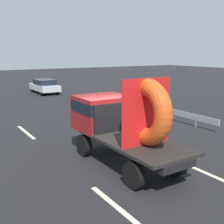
% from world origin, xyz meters
% --- Properties ---
extents(ground_plane, '(120.00, 120.00, 0.00)m').
position_xyz_m(ground_plane, '(0.00, 0.00, 0.00)').
color(ground_plane, black).
extents(flatbed_truck, '(2.02, 5.22, 3.24)m').
position_xyz_m(flatbed_truck, '(-0.05, -0.09, 1.58)').
color(flatbed_truck, black).
rests_on(flatbed_truck, ground_plane).
extents(distant_sedan, '(1.84, 4.29, 1.40)m').
position_xyz_m(distant_sedan, '(3.70, 18.80, 0.75)').
color(distant_sedan, black).
rests_on(distant_sedan, ground_plane).
extents(guardrail, '(0.10, 12.00, 0.71)m').
position_xyz_m(guardrail, '(6.23, 6.14, 0.53)').
color(guardrail, gray).
rests_on(guardrail, ground_plane).
extents(lane_dash_left_near, '(0.16, 2.46, 0.01)m').
position_xyz_m(lane_dash_left_near, '(-1.93, -2.81, 0.00)').
color(lane_dash_left_near, beige).
rests_on(lane_dash_left_near, ground_plane).
extents(lane_dash_left_far, '(0.16, 2.81, 0.01)m').
position_xyz_m(lane_dash_left_far, '(-1.93, 5.62, 0.00)').
color(lane_dash_left_far, beige).
rests_on(lane_dash_left_far, ground_plane).
extents(lane_dash_right_near, '(0.16, 2.38, 0.01)m').
position_xyz_m(lane_dash_right_near, '(1.82, -2.45, 0.00)').
color(lane_dash_right_near, beige).
rests_on(lane_dash_right_near, ground_plane).
extents(lane_dash_right_far, '(0.16, 2.91, 0.01)m').
position_xyz_m(lane_dash_right_far, '(1.82, 5.01, 0.00)').
color(lane_dash_right_far, beige).
rests_on(lane_dash_right_far, ground_plane).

